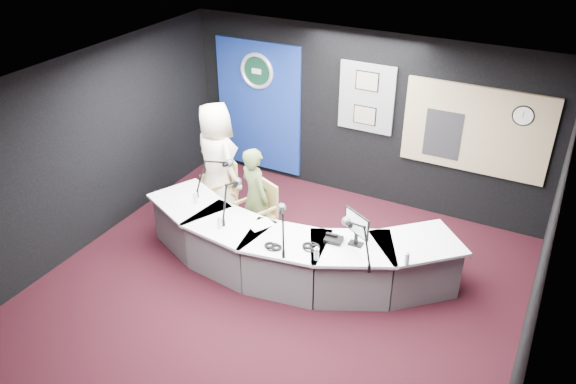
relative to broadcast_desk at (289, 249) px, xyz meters
The scene contains 33 objects.
ground 0.67m from the broadcast_desk, 84.81° to the right, with size 6.00×6.00×0.00m, color black.
ceiling 2.49m from the broadcast_desk, 84.81° to the right, with size 6.00×6.00×0.02m, color silver.
wall_back 2.66m from the broadcast_desk, 88.83° to the left, with size 6.00×0.02×2.80m, color black.
wall_front 3.70m from the broadcast_desk, 89.19° to the right, with size 6.00×0.02×2.80m, color black.
wall_left 3.17m from the broadcast_desk, 169.44° to the right, with size 0.02×6.00×2.80m, color black.
wall_right 3.26m from the broadcast_desk, 10.22° to the right, with size 0.02×6.00×2.80m, color black.
broadcast_desk is the anchor object (origin of this frame).
backdrop_panel 3.17m from the broadcast_desk, 127.40° to the left, with size 1.60×0.05×2.30m, color navy.
agency_seal 3.38m from the broadcast_desk, 127.86° to the left, with size 0.63×0.63×0.07m, color silver.
seal_center 3.38m from the broadcast_desk, 127.80° to the left, with size 0.48×0.48×0.01m, color #0E3322.
pinboard 2.79m from the broadcast_desk, 87.63° to the left, with size 0.90×0.04×1.10m, color slate.
framed_photo_upper 2.91m from the broadcast_desk, 87.60° to the left, with size 0.34×0.02×0.27m, color #7E6D5B.
framed_photo_lower 2.63m from the broadcast_desk, 87.60° to the left, with size 0.34×0.02×0.27m, color #7E6D5B.
booth_window_frame 3.24m from the broadcast_desk, 53.36° to the left, with size 2.12×0.06×1.32m, color tan.
booth_glow 3.23m from the broadcast_desk, 53.24° to the left, with size 2.00×0.02×1.20m, color #FFE7A1.
equipment_rack 2.93m from the broadcast_desk, 60.54° to the left, with size 0.55×0.02×0.75m, color black.
wall_clock 3.71m from the broadcast_desk, 44.88° to the left, with size 0.28×0.28×0.01m, color white.
armchair_left 1.87m from the broadcast_desk, 154.06° to the left, with size 0.53×0.53×0.94m, color tan, non-canonical shape.
armchair_right 0.87m from the broadcast_desk, 151.91° to the left, with size 0.49×0.49×0.86m, color tan, non-canonical shape.
draped_jacket 2.12m from the broadcast_desk, 151.08° to the left, with size 0.50×0.10×0.70m, color gray.
person_man 1.95m from the broadcast_desk, 154.06° to the left, with size 0.93×0.60×1.89m, color #F7E3C6.
person_woman 0.95m from the broadcast_desk, 151.91° to the left, with size 0.56×0.37×1.54m, color #515F31.
computer_monitor 1.17m from the broadcast_desk, ahead, with size 0.49×0.03×0.33m, color black.
desk_phone 0.78m from the broadcast_desk, ahead, with size 0.22×0.18×0.06m, color black.
headphones_near 0.69m from the broadcast_desk, 34.03° to the right, with size 0.24×0.24×0.04m, color black.
headphones_far 0.67m from the broadcast_desk, 84.95° to the right, with size 0.20×0.20×0.03m, color black.
paper_stack 1.65m from the broadcast_desk, behind, with size 0.22×0.31×0.00m, color white.
notepad 0.53m from the broadcast_desk, 156.80° to the right, with size 0.23×0.33×0.00m, color white.
boom_mic_a 1.61m from the broadcast_desk, 166.42° to the left, with size 0.31×0.71×0.60m, color black, non-canonical shape.
boom_mic_b 1.08m from the broadcast_desk, behind, with size 0.26×0.72×0.60m, color black, non-canonical shape.
boom_mic_c 0.79m from the broadcast_desk, 74.63° to the right, with size 0.43×0.66×0.60m, color black, non-canonical shape.
boom_mic_d 1.27m from the broadcast_desk, 13.24° to the right, with size 0.59×0.52×0.60m, color black, non-canonical shape.
water_bottles 0.56m from the broadcast_desk, 72.81° to the right, with size 3.14×0.49×0.18m, color silver, non-canonical shape.
Camera 1 is at (2.89, -5.15, 4.95)m, focal length 36.00 mm.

